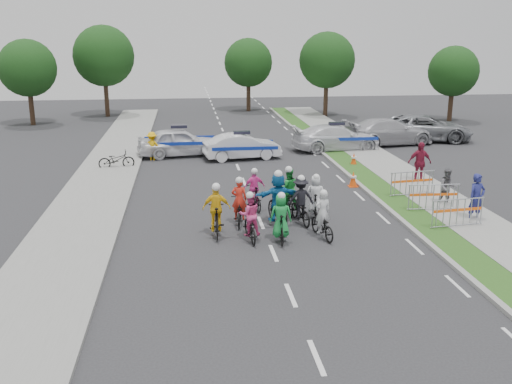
{
  "coord_description": "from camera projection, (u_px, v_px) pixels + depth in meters",
  "views": [
    {
      "loc": [
        -2.59,
        -16.46,
        6.63
      ],
      "look_at": [
        -0.15,
        3.25,
        1.1
      ],
      "focal_mm": 40.0,
      "sensor_mm": 36.0,
      "label": 1
    }
  ],
  "objects": [
    {
      "name": "rider_0",
      "position": [
        322.0,
        222.0,
        19.04
      ],
      "size": [
        0.91,
        1.75,
        1.7
      ],
      "rotation": [
        0.0,
        0.0,
        3.35
      ],
      "color": "black",
      "rests_on": "ground"
    },
    {
      "name": "rider_6",
      "position": [
        239.0,
        208.0,
        20.42
      ],
      "size": [
        0.81,
        1.8,
        1.77
      ],
      "rotation": [
        0.0,
        0.0,
        3.02
      ],
      "color": "black",
      "rests_on": "ground"
    },
    {
      "name": "tree_2",
      "position": [
        454.0,
        71.0,
        43.79
      ],
      "size": [
        3.85,
        3.85,
        5.77
      ],
      "color": "#382619",
      "rests_on": "ground"
    },
    {
      "name": "tree_0",
      "position": [
        27.0,
        68.0,
        41.81
      ],
      "size": [
        4.2,
        4.2,
        6.3
      ],
      "color": "#382619",
      "rests_on": "ground"
    },
    {
      "name": "rider_7",
      "position": [
        315.0,
        200.0,
        21.11
      ],
      "size": [
        0.78,
        1.67,
        1.7
      ],
      "rotation": [
        0.0,
        0.0,
        2.98
      ],
      "color": "black",
      "rests_on": "ground"
    },
    {
      "name": "rider_4",
      "position": [
        300.0,
        204.0,
        20.48
      ],
      "size": [
        1.09,
        1.86,
        1.81
      ],
      "rotation": [
        0.0,
        0.0,
        3.32
      ],
      "color": "black",
      "rests_on": "ground"
    },
    {
      "name": "barrier_0",
      "position": [
        457.0,
        214.0,
        19.84
      ],
      "size": [
        2.04,
        0.72,
        1.12
      ],
      "primitive_type": null,
      "rotation": [
        0.0,
        0.0,
        0.11
      ],
      "color": "#A5A8AD",
      "rests_on": "ground"
    },
    {
      "name": "marshal_hiviz",
      "position": [
        152.0,
        146.0,
        30.76
      ],
      "size": [
        1.07,
        0.71,
        1.54
      ],
      "primitive_type": "imported",
      "rotation": [
        0.0,
        0.0,
        2.99
      ],
      "color": "#F2B30C",
      "rests_on": "ground"
    },
    {
      "name": "spectator_2",
      "position": [
        420.0,
        163.0,
        26.01
      ],
      "size": [
        1.13,
        0.49,
        1.9
      ],
      "primitive_type": "imported",
      "rotation": [
        0.0,
        0.0,
        0.03
      ],
      "color": "maroon",
      "rests_on": "ground"
    },
    {
      "name": "sidewalk_right",
      "position": [
        437.0,
        199.0,
        23.48
      ],
      "size": [
        2.4,
        60.0,
        0.13
      ],
      "primitive_type": "cube",
      "color": "gray",
      "rests_on": "ground"
    },
    {
      "name": "curb_right",
      "position": [
        378.0,
        201.0,
        23.19
      ],
      "size": [
        0.2,
        60.0,
        0.12
      ],
      "primitive_type": "cube",
      "color": "gray",
      "rests_on": "ground"
    },
    {
      "name": "barrier_1",
      "position": [
        433.0,
        198.0,
        21.74
      ],
      "size": [
        2.02,
        0.6,
        1.12
      ],
      "primitive_type": null,
      "rotation": [
        0.0,
        0.0,
        -0.05
      ],
      "color": "#A5A8AD",
      "rests_on": "ground"
    },
    {
      "name": "tree_3",
      "position": [
        104.0,
        56.0,
        46.04
      ],
      "size": [
        4.9,
        4.9,
        7.35
      ],
      "color": "#382619",
      "rests_on": "ground"
    },
    {
      "name": "rider_8",
      "position": [
        288.0,
        195.0,
        21.69
      ],
      "size": [
        0.77,
        1.82,
        1.85
      ],
      "rotation": [
        0.0,
        0.0,
        3.15
      ],
      "color": "black",
      "rests_on": "ground"
    },
    {
      "name": "police_car_0",
      "position": [
        180.0,
        142.0,
        31.82
      ],
      "size": [
        4.9,
        2.62,
        1.59
      ],
      "primitive_type": "imported",
      "rotation": [
        0.0,
        0.0,
        1.74
      ],
      "color": "silver",
      "rests_on": "ground"
    },
    {
      "name": "grass_strip",
      "position": [
        395.0,
        200.0,
        23.27
      ],
      "size": [
        1.2,
        60.0,
        0.11
      ],
      "primitive_type": "cube",
      "color": "#254E19",
      "rests_on": "ground"
    },
    {
      "name": "spectator_0",
      "position": [
        477.0,
        198.0,
        20.61
      ],
      "size": [
        0.73,
        0.55,
        1.79
      ],
      "primitive_type": "imported",
      "rotation": [
        0.0,
        0.0,
        0.21
      ],
      "color": "navy",
      "rests_on": "ground"
    },
    {
      "name": "rider_9",
      "position": [
        254.0,
        193.0,
        22.09
      ],
      "size": [
        0.9,
        1.66,
        1.68
      ],
      "rotation": [
        0.0,
        0.0,
        3.34
      ],
      "color": "black",
      "rests_on": "ground"
    },
    {
      "name": "tree_4",
      "position": [
        248.0,
        63.0,
        49.56
      ],
      "size": [
        4.2,
        4.2,
        6.3
      ],
      "color": "#382619",
      "rests_on": "ground"
    },
    {
      "name": "barrier_2",
      "position": [
        412.0,
        184.0,
        23.75
      ],
      "size": [
        2.05,
        0.75,
        1.12
      ],
      "primitive_type": null,
      "rotation": [
        0.0,
        0.0,
        0.13
      ],
      "color": "#A5A8AD",
      "rests_on": "ground"
    },
    {
      "name": "rider_5",
      "position": [
        278.0,
        202.0,
        20.3
      ],
      "size": [
        1.68,
        2.0,
        2.03
      ],
      "rotation": [
        0.0,
        0.0,
        3.34
      ],
      "color": "black",
      "rests_on": "ground"
    },
    {
      "name": "tree_1",
      "position": [
        327.0,
        60.0,
        46.35
      ],
      "size": [
        4.55,
        4.55,
        6.82
      ],
      "color": "#382619",
      "rests_on": "ground"
    },
    {
      "name": "rider_1",
      "position": [
        281.0,
        222.0,
        18.66
      ],
      "size": [
        0.75,
        1.66,
        1.72
      ],
      "rotation": [
        0.0,
        0.0,
        3.08
      ],
      "color": "black",
      "rests_on": "ground"
    },
    {
      "name": "cone_1",
      "position": [
        354.0,
        159.0,
        29.51
      ],
      "size": [
        0.4,
        0.4,
        0.7
      ],
      "color": "#F24C0C",
      "rests_on": "ground"
    },
    {
      "name": "spectator_1",
      "position": [
        448.0,
        188.0,
        22.48
      ],
      "size": [
        0.82,
        0.68,
        1.53
      ],
      "primitive_type": "imported",
      "rotation": [
        0.0,
        0.0,
        -0.15
      ],
      "color": "#555459",
      "rests_on": "ground"
    },
    {
      "name": "sidewalk_left",
      "position": [
        86.0,
        211.0,
        21.81
      ],
      "size": [
        3.0,
        60.0,
        0.13
      ],
      "primitive_type": "cube",
      "color": "gray",
      "rests_on": "ground"
    },
    {
      "name": "rider_2",
      "position": [
        250.0,
        222.0,
        18.81
      ],
      "size": [
        0.75,
        1.7,
        1.69
      ],
      "rotation": [
        0.0,
        0.0,
        3.23
      ],
      "color": "black",
      "rests_on": "ground"
    },
    {
      "name": "parked_bike",
      "position": [
        116.0,
        160.0,
        28.83
      ],
      "size": [
        1.87,
        0.91,
        0.94
      ],
      "primitive_type": "imported",
      "rotation": [
        0.0,
        0.0,
        1.74
      ],
      "color": "black",
      "rests_on": "ground"
    },
    {
      "name": "police_car_2",
      "position": [
        336.0,
        138.0,
        33.36
      ],
      "size": [
        5.37,
        2.62,
        1.51
      ],
      "primitive_type": "imported",
      "rotation": [
        0.0,
        0.0,
        1.67
      ],
      "color": "silver",
      "rests_on": "ground"
    },
    {
      "name": "ground",
      "position": [
        273.0,
        253.0,
        17.82
      ],
      "size": [
        90.0,
        90.0,
        0.0
      ],
      "primitive_type": "plane",
      "color": "#28282B",
      "rests_on": "ground"
    },
    {
      "name": "cone_0",
      "position": [
        353.0,
        179.0,
        25.51
      ],
      "size": [
        0.4,
        0.4,
        0.7
      ],
      "color": "#F24C0C",
      "rests_on": "ground"
    },
    {
      "name": "civilian_suv",
      "position": [
        425.0,
        128.0,
        36.43
      ],
      "size": [
        6.39,
        4.04,
        1.64
      ],
      "primitive_type": "imported",
      "rotation": [
        0.0,
        0.0,
        1.33
      ],
      "color": "slate",
      "rests_on": "ground"
    },
    {
      "name": "civilian_sedan",
      "position": [
        388.0,
        132.0,
        35.04
      ],
      "size": [
        5.86,
        3.17,
        1.61
      ],
      "primitive_type": "imported",
      "rotation": [
        0.0,
        0.0,
        1.74
      ],
      "color": "#AFAFB4",
      "rests_on": "ground"
    },
    {
      "name": "police_car_1",
      "position": [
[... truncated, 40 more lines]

